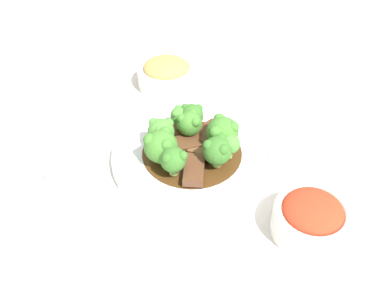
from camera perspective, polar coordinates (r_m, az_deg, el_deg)
name	(u,v)px	position (r m, az deg, el deg)	size (l,w,h in m)	color
ground_plane	(192,159)	(0.78, 0.00, -1.87)	(4.00, 4.00, 0.00)	silver
main_plate	(192,154)	(0.77, 0.00, -1.33)	(0.28, 0.28, 0.02)	white
beef_strip_0	(208,133)	(0.79, 2.10, 1.37)	(0.06, 0.07, 0.01)	#56331E
beef_strip_1	(194,170)	(0.72, 0.28, -3.27)	(0.04, 0.07, 0.01)	#56331E
beef_strip_2	(206,151)	(0.75, 1.80, -0.92)	(0.06, 0.04, 0.01)	brown
beef_strip_3	(180,145)	(0.76, -1.49, -0.12)	(0.08, 0.06, 0.01)	#56331E
broccoli_floret_0	(180,115)	(0.79, -1.58, 3.64)	(0.03, 0.03, 0.04)	#8EB756
broccoli_floret_1	(192,115)	(0.79, -0.05, 3.67)	(0.04, 0.04, 0.05)	#8EB756
broccoli_floret_2	(217,150)	(0.72, 3.22, -0.77)	(0.05, 0.05, 0.06)	#7FA84C
broccoli_floret_3	(222,132)	(0.75, 3.88, 1.54)	(0.05, 0.05, 0.06)	#8EB756
broccoli_floret_4	(161,131)	(0.76, -3.94, 1.65)	(0.05, 0.05, 0.05)	#8EB756
broccoli_floret_5	(189,123)	(0.77, -0.33, 2.65)	(0.04, 0.04, 0.05)	#7FA84C
broccoli_floret_6	(173,159)	(0.70, -2.42, -1.92)	(0.04, 0.04, 0.05)	#7FA84C
broccoli_floret_7	(229,145)	(0.73, 4.77, -0.11)	(0.03, 0.03, 0.05)	#8EB756
broccoli_floret_8	(161,146)	(0.73, -3.98, -0.20)	(0.06, 0.06, 0.06)	#8EB756
serving_spoon	(223,123)	(0.81, 4.00, 2.62)	(0.12, 0.20, 0.01)	#B7B7BC
side_bowl_kimchi	(311,218)	(0.67, 14.89, -9.02)	(0.11, 0.11, 0.06)	white
side_bowl_appetizer	(166,73)	(0.94, -3.28, 8.95)	(0.12, 0.12, 0.06)	white
sauce_dish	(64,171)	(0.78, -15.90, -3.28)	(0.07, 0.07, 0.01)	white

